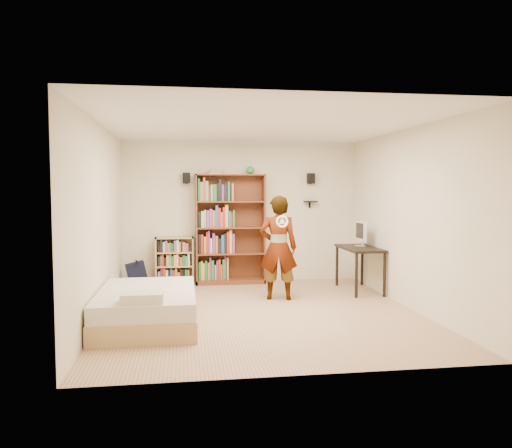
{
  "coord_description": "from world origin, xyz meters",
  "views": [
    {
      "loc": [
        -1.1,
        -7.07,
        1.79
      ],
      "look_at": [
        0.01,
        0.6,
        1.25
      ],
      "focal_mm": 35.0,
      "sensor_mm": 36.0,
      "label": 1
    }
  ],
  "objects_px": {
    "low_bookshelf": "(175,261)",
    "computer_desk": "(359,269)",
    "daybed": "(147,302)",
    "tall_bookshelf": "(230,229)",
    "person": "(278,248)"
  },
  "relations": [
    {
      "from": "low_bookshelf",
      "to": "computer_desk",
      "type": "relative_size",
      "value": 0.78
    },
    {
      "from": "daybed",
      "to": "tall_bookshelf",
      "type": "bearing_deg",
      "value": 63.45
    },
    {
      "from": "computer_desk",
      "to": "person",
      "type": "xyz_separation_m",
      "value": [
        -1.54,
        -0.44,
        0.46
      ]
    },
    {
      "from": "computer_desk",
      "to": "daybed",
      "type": "distance_m",
      "value": 3.92
    },
    {
      "from": "tall_bookshelf",
      "to": "daybed",
      "type": "height_order",
      "value": "tall_bookshelf"
    },
    {
      "from": "computer_desk",
      "to": "daybed",
      "type": "xyz_separation_m",
      "value": [
        -3.54,
        -1.67,
        -0.1
      ]
    },
    {
      "from": "low_bookshelf",
      "to": "computer_desk",
      "type": "xyz_separation_m",
      "value": [
        3.23,
        -1.11,
        -0.06
      ]
    },
    {
      "from": "low_bookshelf",
      "to": "person",
      "type": "relative_size",
      "value": 0.53
    },
    {
      "from": "tall_bookshelf",
      "to": "low_bookshelf",
      "type": "xyz_separation_m",
      "value": [
        -1.05,
        0.06,
        -0.59
      ]
    },
    {
      "from": "daybed",
      "to": "person",
      "type": "height_order",
      "value": "person"
    },
    {
      "from": "low_bookshelf",
      "to": "tall_bookshelf",
      "type": "bearing_deg",
      "value": -3.11
    },
    {
      "from": "tall_bookshelf",
      "to": "daybed",
      "type": "relative_size",
      "value": 1.06
    },
    {
      "from": "daybed",
      "to": "low_bookshelf",
      "type": "bearing_deg",
      "value": 83.66
    },
    {
      "from": "tall_bookshelf",
      "to": "low_bookshelf",
      "type": "bearing_deg",
      "value": 176.89
    },
    {
      "from": "tall_bookshelf",
      "to": "daybed",
      "type": "xyz_separation_m",
      "value": [
        -1.36,
        -2.72,
        -0.75
      ]
    }
  ]
}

